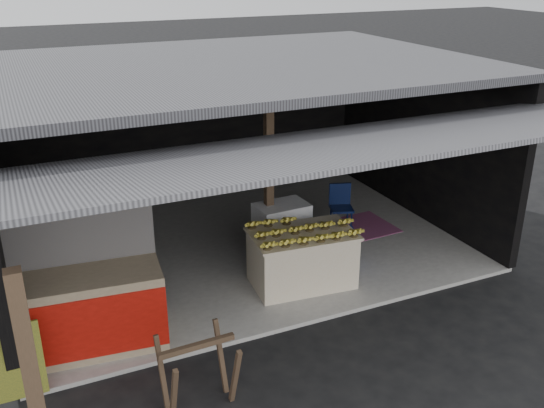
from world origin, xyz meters
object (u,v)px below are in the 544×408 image
white_crate (282,231)px  neighbor_stall (88,308)px  sawhorse (198,367)px  banana_table (302,258)px  water_barrel (340,246)px  plastic_chair (341,203)px

white_crate → neighbor_stall: 3.33m
white_crate → sawhorse: bearing=-133.0°
white_crate → sawhorse: white_crate is taller
banana_table → water_barrel: (0.83, 0.34, -0.13)m
neighbor_stall → water_barrel: size_ratio=3.33×
neighbor_stall → sawhorse: (0.87, -1.50, -0.09)m
banana_table → plastic_chair: 2.07m
banana_table → white_crate: white_crate is taller
banana_table → plastic_chair: bearing=49.6°
banana_table → plastic_chair: banana_table is taller
white_crate → water_barrel: 0.93m
banana_table → sawhorse: size_ratio=1.89×
plastic_chair → water_barrel: bearing=-102.3°
banana_table → white_crate: size_ratio=1.75×
neighbor_stall → water_barrel: bearing=15.4°
water_barrel → plastic_chair: plastic_chair is taller
banana_table → neighbor_stall: (-3.00, -0.30, 0.13)m
sawhorse → water_barrel: (2.96, 2.14, -0.17)m
sawhorse → banana_table: bearing=38.0°
sawhorse → water_barrel: 3.66m
banana_table → plastic_chair: size_ratio=1.94×
neighbor_stall → water_barrel: neighbor_stall is taller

